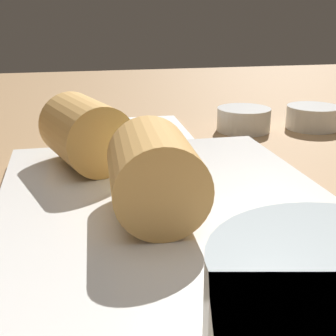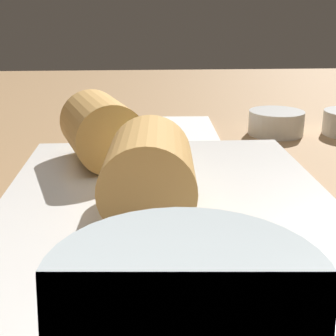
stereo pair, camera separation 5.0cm
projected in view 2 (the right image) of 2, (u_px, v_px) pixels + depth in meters
The scene contains 6 objects.
table_surface at pixel (196, 229), 36.79cm from camera, with size 180.00×140.00×2.00cm.
serving_plate at pixel (168, 208), 36.47cm from camera, with size 33.35×26.00×1.50cm.
roll_front_left at pixel (99, 129), 44.25cm from camera, with size 10.23×8.59×6.33cm.
roll_front_right at pixel (149, 170), 33.06cm from camera, with size 9.80×6.79×6.33cm.
dipping_bowl_near at pixel (276, 122), 59.83cm from camera, with size 7.00×7.00×3.04cm.
napkin at pixel (167, 131), 60.55cm from camera, with size 14.90×12.79×0.60cm.
Camera 2 is at (32.97, -4.31, 17.62)cm, focal length 50.00 mm.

